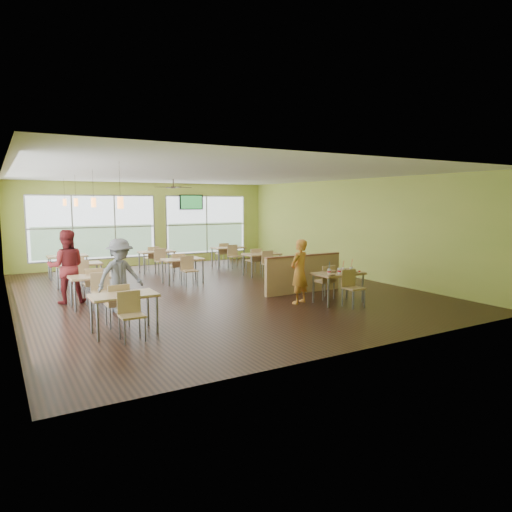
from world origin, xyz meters
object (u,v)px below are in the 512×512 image
Objects in this scene: main_table at (338,277)px; food_basket at (349,270)px; half_wall_divider at (303,274)px; man_plaid at (299,271)px.

food_basket is (0.41, 0.06, 0.15)m from main_table.
half_wall_divider is 1.47m from food_basket.
half_wall_divider reaches higher than food_basket.
half_wall_divider is 1.53× the size of man_plaid.
half_wall_divider is (0.00, 1.45, -0.11)m from main_table.
half_wall_divider reaches higher than main_table.
man_plaid is 1.32m from food_basket.
man_plaid is (-0.86, -1.01, 0.26)m from half_wall_divider.
main_table is 0.98m from man_plaid.
main_table reaches higher than food_basket.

